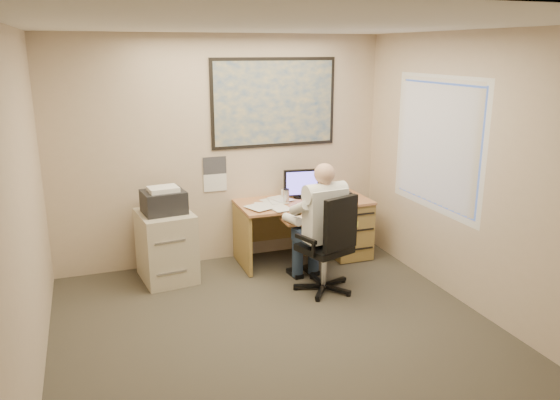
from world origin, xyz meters
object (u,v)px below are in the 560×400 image
object	(u,v)px
filing_cabinet	(166,240)
desk	(327,222)
person	(324,228)
office_chair	(324,264)

from	to	relation	value
filing_cabinet	desk	bearing A→B (deg)	-5.44
desk	person	bearing A→B (deg)	-117.13
person	filing_cabinet	bearing A→B (deg)	144.71
office_chair	filing_cabinet	bearing A→B (deg)	130.30
filing_cabinet	office_chair	world-z (taller)	office_chair
filing_cabinet	person	xyz separation A→B (m)	(1.55, -0.84, 0.23)
filing_cabinet	person	world-z (taller)	person
desk	filing_cabinet	distance (m)	2.01
office_chair	person	distance (m)	0.39
person	desk	bearing A→B (deg)	56.23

